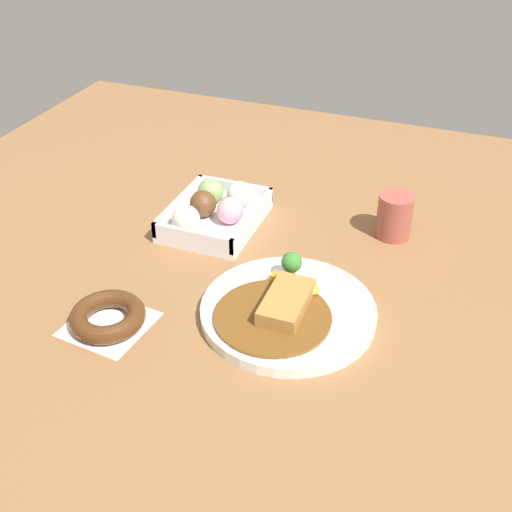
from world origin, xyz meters
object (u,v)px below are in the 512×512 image
donut_box (215,210)px  curry_plate (287,309)px  coffee_mug (394,216)px  chocolate_ring_donut (108,317)px

donut_box → curry_plate: bearing=45.2°
curry_plate → coffee_mug: coffee_mug is taller
coffee_mug → curry_plate: bearing=-20.1°
donut_box → coffee_mug: 0.33m
chocolate_ring_donut → coffee_mug: (-0.41, 0.36, 0.03)m
curry_plate → coffee_mug: bearing=159.9°
donut_box → chocolate_ring_donut: (0.33, -0.03, -0.01)m
donut_box → coffee_mug: coffee_mug is taller
chocolate_ring_donut → coffee_mug: size_ratio=1.58×
chocolate_ring_donut → coffee_mug: bearing=139.0°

